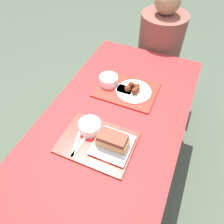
# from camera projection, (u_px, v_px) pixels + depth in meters

# --- Properties ---
(ground_plane) EXTENTS (12.00, 12.00, 0.00)m
(ground_plane) POSITION_uv_depth(u_px,v_px,m) (113.00, 174.00, 1.92)
(ground_plane) COLOR #424C3D
(picnic_table) EXTENTS (0.84, 1.59, 0.77)m
(picnic_table) POSITION_uv_depth(u_px,v_px,m) (113.00, 129.00, 1.41)
(picnic_table) COLOR maroon
(picnic_table) RESTS_ON ground_plane
(picnic_bench_far) EXTENTS (0.80, 0.28, 0.47)m
(picnic_bench_far) POSITION_uv_depth(u_px,v_px,m) (152.00, 72.00, 2.24)
(picnic_bench_far) COLOR maroon
(picnic_bench_far) RESTS_ON ground_plane
(tray_near) EXTENTS (0.41, 0.30, 0.01)m
(tray_near) POSITION_uv_depth(u_px,v_px,m) (97.00, 142.00, 1.22)
(tray_near) COLOR red
(tray_near) RESTS_ON picnic_table
(tray_far) EXTENTS (0.41, 0.30, 0.01)m
(tray_far) POSITION_uv_depth(u_px,v_px,m) (126.00, 90.00, 1.50)
(tray_far) COLOR red
(tray_far) RESTS_ON picnic_table
(bowl_coleslaw_near) EXTENTS (0.13, 0.13, 0.06)m
(bowl_coleslaw_near) POSITION_uv_depth(u_px,v_px,m) (90.00, 126.00, 1.24)
(bowl_coleslaw_near) COLOR silver
(bowl_coleslaw_near) RESTS_ON tray_near
(brisket_sandwich_plate) EXTENTS (0.20, 0.20, 0.10)m
(brisket_sandwich_plate) POSITION_uv_depth(u_px,v_px,m) (112.00, 142.00, 1.16)
(brisket_sandwich_plate) COLOR beige
(brisket_sandwich_plate) RESTS_ON tray_near
(plastic_fork_near) EXTENTS (0.06, 0.17, 0.00)m
(plastic_fork_near) POSITION_uv_depth(u_px,v_px,m) (76.00, 144.00, 1.20)
(plastic_fork_near) COLOR white
(plastic_fork_near) RESTS_ON tray_near
(plastic_knife_near) EXTENTS (0.03, 0.17, 0.00)m
(plastic_knife_near) POSITION_uv_depth(u_px,v_px,m) (80.00, 145.00, 1.19)
(plastic_knife_near) COLOR white
(plastic_knife_near) RESTS_ON tray_near
(condiment_packet) EXTENTS (0.04, 0.03, 0.01)m
(condiment_packet) POSITION_uv_depth(u_px,v_px,m) (101.00, 132.00, 1.25)
(condiment_packet) COLOR #A59E93
(condiment_packet) RESTS_ON tray_near
(bowl_coleslaw_far) EXTENTS (0.13, 0.13, 0.06)m
(bowl_coleslaw_far) POSITION_uv_depth(u_px,v_px,m) (109.00, 80.00, 1.51)
(bowl_coleslaw_far) COLOR silver
(bowl_coleslaw_far) RESTS_ON tray_far
(wings_plate_far) EXTENTS (0.23, 0.23, 0.05)m
(wings_plate_far) POSITION_uv_depth(u_px,v_px,m) (134.00, 90.00, 1.47)
(wings_plate_far) COLOR beige
(wings_plate_far) RESTS_ON tray_far
(napkin_far) EXTENTS (0.11, 0.08, 0.01)m
(napkin_far) POSITION_uv_depth(u_px,v_px,m) (124.00, 90.00, 1.49)
(napkin_far) COLOR white
(napkin_far) RESTS_ON tray_far
(person_seated_across) EXTENTS (0.39, 0.39, 0.73)m
(person_seated_across) POSITION_uv_depth(u_px,v_px,m) (161.00, 39.00, 1.95)
(person_seated_across) COLOR brown
(person_seated_across) RESTS_ON picnic_bench_far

